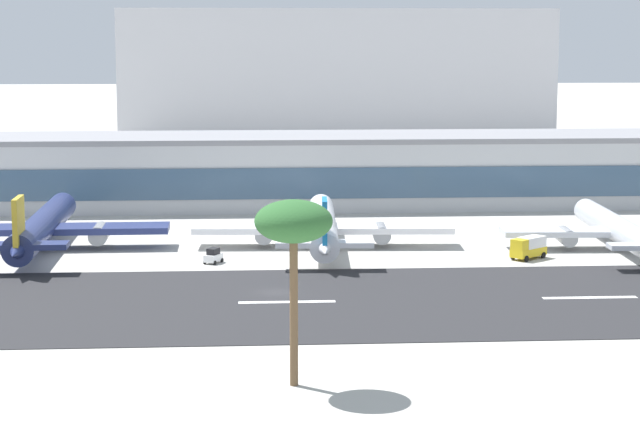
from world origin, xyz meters
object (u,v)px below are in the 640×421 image
Objects in this scene: palm_tree_0 at (294,225)px; distant_hotel_block at (335,76)px; airliner_gold_tail_gate_0 at (41,228)px; airliner_blue_tail_gate_1 at (323,227)px; service_box_truck_1 at (528,247)px; terminal_building at (307,170)px; service_baggage_tug_0 at (213,256)px; airliner_black_tail_gate_2 at (620,231)px.

distant_hotel_block is at bearing 84.64° from palm_tree_0.
airliner_gold_tail_gate_0 is 83.33m from palm_tree_0.
palm_tree_0 is at bearing 177.12° from airliner_blue_tail_gate_1.
palm_tree_0 is (35.66, -74.38, 11.87)m from airliner_gold_tail_gate_0.
palm_tree_0 is at bearing 19.05° from service_box_truck_1.
terminal_building is 121.67m from palm_tree_0.
palm_tree_0 reaches higher than service_baggage_tug_0.
airliner_gold_tail_gate_0 is 74.14m from service_box_truck_1.
airliner_blue_tail_gate_1 is at bearing -95.10° from distant_hotel_block.
airliner_black_tail_gate_2 is 7.34× the size of service_box_truck_1.
palm_tree_0 reaches higher than service_box_truck_1.
airliner_blue_tail_gate_1 reaches higher than service_baggage_tug_0.
terminal_building is 47.80m from airliner_blue_tail_gate_1.
service_box_truck_1 reaches higher than service_baggage_tug_0.
airliner_black_tail_gate_2 is 12.61× the size of service_baggage_tug_0.
service_box_truck_1 is at bearing 114.81° from airliner_black_tail_gate_2.
airliner_black_tail_gate_2 is (45.49, -4.90, -0.20)m from airliner_blue_tail_gate_1.
terminal_building reaches higher than airliner_gold_tail_gate_0.
palm_tree_0 reaches higher than airliner_black_tail_gate_2.
airliner_blue_tail_gate_1 is at bearing -91.76° from airliner_gold_tail_gate_0.
distant_hotel_block reaches higher than airliner_black_tail_gate_2.
service_baggage_tug_0 is (26.69, -12.59, -2.37)m from airliner_gold_tail_gate_0.
airliner_blue_tail_gate_1 is 31.82m from service_box_truck_1.
airliner_black_tail_gate_2 is at bearing -93.00° from airliner_blue_tail_gate_1.
airliner_blue_tail_gate_1 is 20.51m from service_baggage_tug_0.
palm_tree_0 is at bearing -145.52° from service_baggage_tug_0.
terminal_building reaches higher than service_box_truck_1.
service_box_truck_1 is at bearing -63.50° from terminal_building.
airliner_gold_tail_gate_0 is at bearing -49.42° from service_box_truck_1.
service_baggage_tug_0 is (-16.95, -59.33, -5.85)m from terminal_building.
distant_hotel_block is at bearing -126.15° from service_box_truck_1.
airliner_black_tail_gate_2 is 87.68m from palm_tree_0.
distant_hotel_block reaches higher than palm_tree_0.
airliner_black_tail_gate_2 is at bearing -57.57° from service_baggage_tug_0.
airliner_black_tail_gate_2 is (88.91, -5.81, -0.41)m from airliner_gold_tail_gate_0.
airliner_blue_tail_gate_1 is at bearing -90.27° from terminal_building.
airliner_blue_tail_gate_1 reaches higher than service_box_truck_1.
terminal_building is at bearing 2.87° from airliner_blue_tail_gate_1.
airliner_blue_tail_gate_1 is 45.76m from airliner_black_tail_gate_2.
airliner_gold_tail_gate_0 is at bearing 91.93° from airliner_blue_tail_gate_1.
terminal_building is at bearing -43.58° from airliner_gold_tail_gate_0.
service_box_truck_1 is at bearing 58.90° from palm_tree_0.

